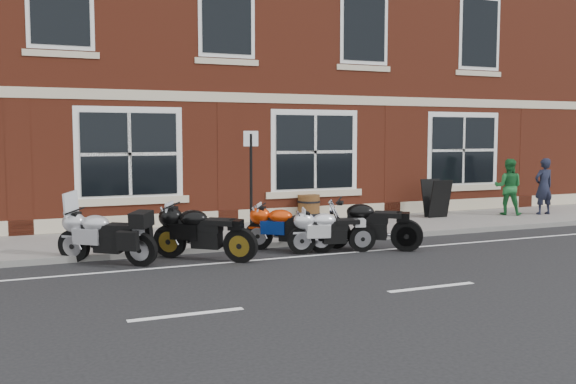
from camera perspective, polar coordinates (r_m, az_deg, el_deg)
name	(u,v)px	position (r m, az deg, el deg)	size (l,w,h in m)	color
ground	(343,255)	(13.13, 4.94, -5.61)	(80.00, 80.00, 0.00)	black
sidewalk	(286,232)	(15.79, -0.19, -3.56)	(30.00, 3.00, 0.12)	slate
kerb	(313,242)	(14.37, 2.28, -4.43)	(30.00, 0.16, 0.12)	slate
pub_building	(201,31)	(22.98, -7.72, 13.98)	(24.00, 12.00, 12.00)	maroon
moto_touring_silver	(105,235)	(12.63, -15.99, -3.65)	(1.68, 1.43, 1.37)	black
moto_sport_red	(288,227)	(13.50, 0.01, -3.11)	(1.63, 1.31, 0.89)	black
moto_sport_black	(203,231)	(12.64, -7.56, -3.45)	(1.72, 1.58, 0.99)	black
moto_sport_silver	(330,230)	(13.29, 3.73, -3.37)	(1.85, 0.50, 0.84)	black
moto_naked_black	(368,223)	(13.73, 7.17, -2.76)	(1.83, 1.43, 0.99)	black
pedestrian_left	(544,186)	(20.11, 21.78, 0.47)	(0.60, 0.39, 1.64)	black
pedestrian_right	(508,187)	(19.64, 19.00, 0.44)	(0.79, 0.62, 1.63)	#1C652E
a_board_sign	(436,198)	(18.51, 13.04, -0.54)	(0.65, 0.43, 1.08)	black
barrel_planter	(309,208)	(17.41, 1.86, -1.40)	(0.63, 0.63, 0.70)	#533D16
parking_sign	(251,177)	(14.32, -3.31, 1.38)	(0.34, 0.06, 2.40)	black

